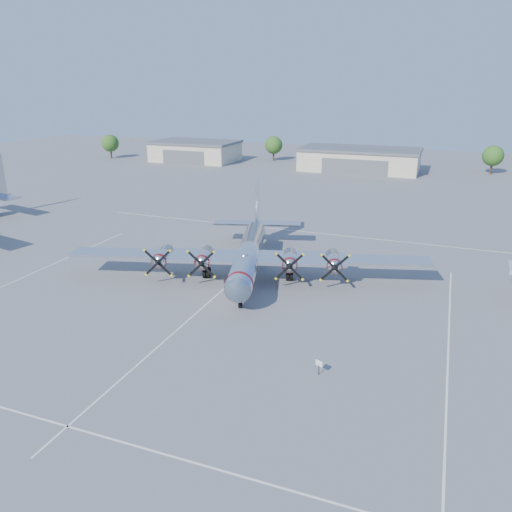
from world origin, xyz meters
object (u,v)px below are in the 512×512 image
(hangar_west, at_px, (195,151))
(tree_east, at_px, (493,156))
(main_bomber_b29, at_px, (249,273))
(tree_west, at_px, (274,145))
(hangar_center, at_px, (360,159))
(tree_far_west, at_px, (110,143))
(info_placard, at_px, (319,365))

(hangar_west, distance_m, tree_east, 75.26)
(main_bomber_b29, bearing_deg, tree_west, 91.08)
(hangar_center, xyz_separation_m, tree_west, (-25.00, 8.04, 1.51))
(tree_east, bearing_deg, hangar_center, -168.62)
(hangar_west, bearing_deg, tree_far_west, -170.99)
(tree_west, height_order, main_bomber_b29, tree_west)
(tree_east, distance_m, info_placard, 100.19)
(tree_west, height_order, info_placard, tree_west)
(hangar_west, distance_m, tree_far_west, 25.36)
(hangar_west, relative_size, info_placard, 19.53)
(info_placard, bearing_deg, hangar_center, 122.53)
(tree_east, bearing_deg, tree_west, 177.92)
(info_placard, bearing_deg, tree_far_west, 157.59)
(tree_far_west, distance_m, info_placard, 121.64)
(hangar_west, distance_m, info_placard, 109.43)
(tree_west, bearing_deg, hangar_west, -158.11)
(tree_far_west, distance_m, main_bomber_b29, 100.63)
(hangar_center, relative_size, tree_far_west, 4.31)
(hangar_west, xyz_separation_m, main_bomber_b29, (45.83, -75.32, -2.71))
(tree_far_west, height_order, main_bomber_b29, tree_far_west)
(hangar_west, bearing_deg, info_placard, -57.89)
(tree_far_west, height_order, info_placard, tree_far_west)
(hangar_center, distance_m, main_bomber_b29, 75.38)
(tree_west, relative_size, main_bomber_b29, 0.17)
(hangar_center, height_order, main_bomber_b29, hangar_center)
(hangar_west, distance_m, hangar_center, 45.00)
(tree_far_west, xyz_separation_m, main_bomber_b29, (70.83, -71.36, -4.22))
(tree_east, relative_size, info_placard, 5.74)
(hangar_west, bearing_deg, main_bomber_b29, -58.68)
(hangar_west, bearing_deg, tree_west, 21.89)
(tree_far_west, bearing_deg, info_placard, -46.85)
(hangar_center, xyz_separation_m, tree_east, (30.00, 6.04, 1.51))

